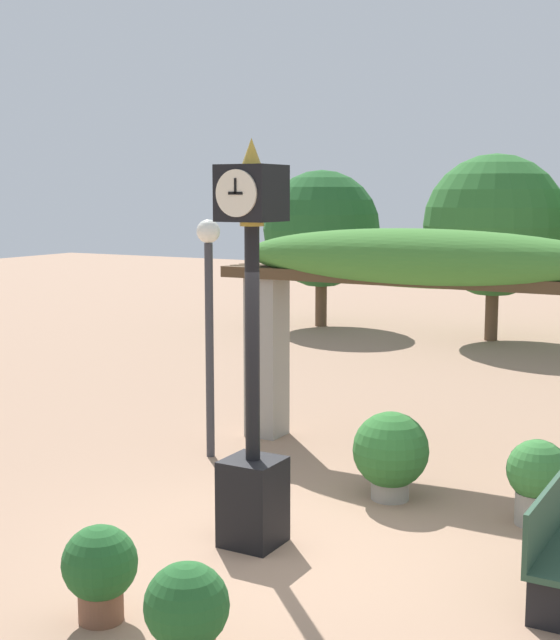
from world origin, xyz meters
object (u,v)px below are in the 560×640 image
object	(u,v)px
potted_plant_near_right	(100,568)
potted_plant_far_right	(187,612)
potted_plant_near_left	(537,478)
potted_plant_far_left	(391,452)
lamp_post	(209,297)
pedestal_clock	(253,379)

from	to	relation	value
potted_plant_near_right	potted_plant_far_right	distance (m)	0.98
potted_plant_near_left	potted_plant_far_left	bearing A→B (deg)	-179.24
potted_plant_far_right	lamp_post	xyz separation A→B (m)	(-2.59, 4.15, 1.56)
pedestal_clock	potted_plant_far_left	world-z (taller)	pedestal_clock
potted_plant_far_left	lamp_post	bearing A→B (deg)	171.74
potted_plant_near_left	lamp_post	world-z (taller)	lamp_post
pedestal_clock	potted_plant_far_right	size ratio (longest dim) A/B	4.98
potted_plant_near_right	pedestal_clock	bearing A→B (deg)	82.80
potted_plant_near_left	potted_plant_far_right	bearing A→B (deg)	-110.38
pedestal_clock	lamp_post	xyz separation A→B (m)	(-1.87, 2.10, 0.42)
potted_plant_near_left	pedestal_clock	bearing A→B (deg)	-140.61
potted_plant_near_right	lamp_post	xyz separation A→B (m)	(-1.64, 3.92, 1.55)
potted_plant_far_right	lamp_post	bearing A→B (deg)	121.94
pedestal_clock	potted_plant_near_right	world-z (taller)	pedestal_clock
potted_plant_near_right	lamp_post	distance (m)	4.53
pedestal_clock	potted_plant_far_right	distance (m)	2.46
potted_plant_far_left	potted_plant_far_right	xyz separation A→B (m)	(0.09, -3.79, -0.11)
potted_plant_near_right	potted_plant_far_right	world-z (taller)	potted_plant_near_right
pedestal_clock	potted_plant_near_right	size ratio (longest dim) A/B	4.96
potted_plant_near_right	potted_plant_far_left	distance (m)	3.67
lamp_post	potted_plant_near_left	bearing A→B (deg)	-4.89
pedestal_clock	potted_plant_near_right	xyz separation A→B (m)	(-0.23, -1.83, -1.13)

